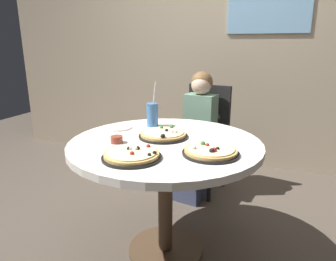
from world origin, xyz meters
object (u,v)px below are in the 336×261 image
dining_table (165,158)px  plate_small (118,128)px  pizza_pepperoni (211,151)px  pizza_veggie (163,135)px  chair_wooden (204,132)px  soda_cup (152,115)px  sauce_bowl (117,139)px  diner_child (196,142)px  pizza_cheese (132,155)px

dining_table → plate_small: 0.44m
dining_table → pizza_pepperoni: (0.30, -0.14, 0.12)m
pizza_veggie → chair_wooden: bearing=86.8°
dining_table → soda_cup: soda_cup is taller
sauce_bowl → plate_small: size_ratio=0.39×
pizza_pepperoni → soda_cup: bearing=139.0°
chair_wooden → plate_small: chair_wooden is taller
dining_table → plate_small: (-0.39, 0.16, 0.11)m
chair_wooden → pizza_pepperoni: size_ratio=3.22×
chair_wooden → pizza_veggie: bearing=-93.2°
diner_child → plate_small: size_ratio=6.01×
soda_cup → diner_child: bearing=71.5°
diner_child → pizza_pepperoni: 1.06m
pizza_cheese → pizza_pepperoni: bearing=27.0°
pizza_pepperoni → plate_small: size_ratio=1.64×
pizza_pepperoni → plate_small: bearing=156.6°
pizza_veggie → plate_small: 0.37m
dining_table → sauce_bowl: size_ratio=16.10×
chair_wooden → plate_small: size_ratio=5.28×
dining_table → pizza_veggie: size_ratio=3.73×
dining_table → diner_child: size_ratio=1.04×
pizza_veggie → pizza_cheese: bearing=-93.8°
diner_child → pizza_pepperoni: (0.31, -0.97, 0.28)m
diner_child → soda_cup: diner_child is taller
chair_wooden → soda_cup: (-0.21, -0.72, 0.30)m
plate_small → pizza_veggie: bearing=-14.7°
dining_table → plate_small: size_ratio=6.26×
pizza_veggie → dining_table: bearing=-61.9°
pizza_cheese → dining_table: bearing=79.2°
pizza_cheese → pizza_pepperoni: 0.40m
chair_wooden → pizza_cheese: size_ratio=3.18×
pizza_cheese → pizza_veggie: bearing=86.2°
dining_table → diner_child: bearing=91.0°
dining_table → pizza_pepperoni: bearing=-25.0°
dining_table → plate_small: plate_small is taller
pizza_veggie → plate_small: (-0.36, 0.09, -0.01)m
chair_wooden → diner_child: diner_child is taller
diner_child → pizza_pepperoni: diner_child is taller
pizza_pepperoni → sauce_bowl: bearing=178.7°
pizza_veggie → plate_small: pizza_veggie is taller
pizza_pepperoni → sauce_bowl: pizza_pepperoni is taller
soda_cup → sauce_bowl: bearing=-97.5°
sauce_bowl → soda_cup: bearing=82.5°
dining_table → pizza_cheese: size_ratio=3.77×
diner_child → pizza_veggie: (-0.02, -0.77, 0.28)m
dining_table → pizza_cheese: 0.35m
chair_wooden → diner_child: bearing=-100.2°
diner_child → pizza_cheese: diner_child is taller
pizza_pepperoni → sauce_bowl: (-0.55, 0.01, 0.00)m
pizza_cheese → soda_cup: soda_cup is taller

